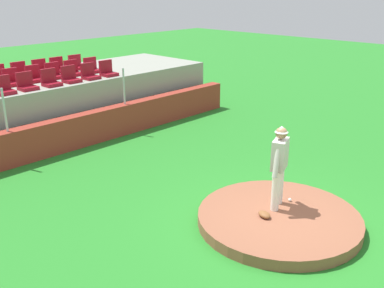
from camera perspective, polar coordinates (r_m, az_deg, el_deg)
ground_plane at (r=9.36m, az=10.93°, el=-9.97°), size 60.00×60.00×0.00m
pitchers_mound at (r=9.30m, az=10.98°, el=-9.36°), size 3.26×3.26×0.23m
pitcher at (r=9.12m, az=11.07°, el=-2.12°), size 0.80×0.40×1.75m
baseball at (r=9.78m, az=12.34°, el=-6.95°), size 0.07×0.07×0.07m
fielding_glove at (r=9.06m, az=9.21°, el=-8.86°), size 0.29×0.35×0.11m
brick_barrier at (r=13.73m, az=-13.68°, el=1.80°), size 12.20×0.40×0.96m
fence_post_left at (r=12.43m, az=-22.76°, el=4.01°), size 0.06×0.06×1.14m
fence_post_right at (r=14.35m, az=-8.67°, el=7.27°), size 0.06×0.06×1.14m
bleacher_platform at (r=15.52m, az=-18.45°, el=4.83°), size 11.84×3.48×1.71m
stadium_chair_0 at (r=13.47m, az=-22.86°, el=6.56°), size 0.48×0.44×0.50m
stadium_chair_1 at (r=13.78m, az=-20.31°, el=7.15°), size 0.48×0.44×0.50m
stadium_chair_2 at (r=14.09m, az=-17.57°, el=7.72°), size 0.48×0.44×0.50m
stadium_chair_3 at (r=14.45m, az=-15.23°, el=8.23°), size 0.48×0.44×0.50m
stadium_chair_4 at (r=14.82m, az=-12.90°, el=8.69°), size 0.48×0.44×0.50m
stadium_chair_5 at (r=15.21m, az=-10.68°, el=9.12°), size 0.48×0.44×0.50m
stadium_chair_7 at (r=14.55m, az=-21.93°, el=7.57°), size 0.48×0.44×0.50m
stadium_chair_8 at (r=14.88m, az=-19.40°, el=8.12°), size 0.48×0.44×0.50m
stadium_chair_9 at (r=15.19m, az=-17.17°, el=8.58°), size 0.48×0.44×0.50m
stadium_chair_10 at (r=15.53m, az=-14.94°, el=9.01°), size 0.48×0.44×0.50m
stadium_chair_11 at (r=15.92m, az=-12.61°, el=9.46°), size 0.48×0.44×0.50m
stadium_chair_14 at (r=15.67m, az=-21.03°, el=8.47°), size 0.48×0.44×0.50m
stadium_chair_15 at (r=15.99m, az=-18.68°, el=8.94°), size 0.48×0.44×0.50m
stadium_chair_16 at (r=16.29m, az=-16.67°, el=9.33°), size 0.48×0.44×0.50m
stadium_chair_17 at (r=16.65m, az=-14.48°, el=9.75°), size 0.48×0.44×0.50m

